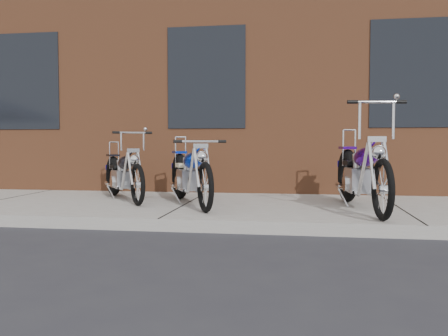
# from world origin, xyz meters

# --- Properties ---
(ground) EXTENTS (120.00, 120.00, 0.00)m
(ground) POSITION_xyz_m (0.00, 0.00, 0.00)
(ground) COLOR #2D2E32
(ground) RESTS_ON ground
(sidewalk) EXTENTS (22.00, 3.00, 0.15)m
(sidewalk) POSITION_xyz_m (0.00, 1.50, 0.07)
(sidewalk) COLOR gray
(sidewalk) RESTS_ON ground
(building_brick) EXTENTS (22.00, 10.00, 8.00)m
(building_brick) POSITION_xyz_m (0.00, 8.00, 4.00)
(building_brick) COLOR brown
(building_brick) RESTS_ON ground
(chopper_purple) EXTENTS (0.61, 2.49, 1.40)m
(chopper_purple) POSITION_xyz_m (2.46, 1.20, 0.60)
(chopper_purple) COLOR black
(chopper_purple) RESTS_ON sidewalk
(chopper_blue) EXTENTS (1.09, 2.08, 0.99)m
(chopper_blue) POSITION_xyz_m (0.08, 1.35, 0.56)
(chopper_blue) COLOR black
(chopper_blue) RESTS_ON sidewalk
(chopper_third) EXTENTS (1.28, 1.76, 1.06)m
(chopper_third) POSITION_xyz_m (-1.08, 1.73, 0.53)
(chopper_third) COLOR black
(chopper_third) RESTS_ON sidewalk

